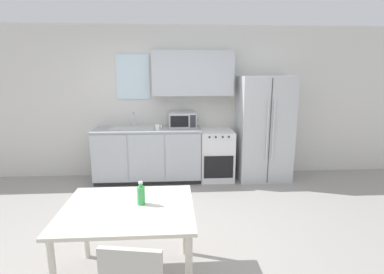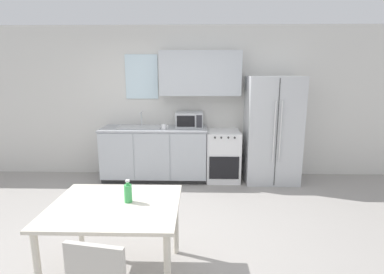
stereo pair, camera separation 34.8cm
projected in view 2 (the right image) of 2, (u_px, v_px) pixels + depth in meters
name	position (u px, v px, depth m)	size (l,w,h in m)	color
ground_plane	(164.00, 230.00, 3.66)	(12.00, 12.00, 0.00)	gray
wall_back	(179.00, 98.00, 5.44)	(12.00, 0.38, 2.70)	silver
kitchen_counter	(155.00, 153.00, 5.33)	(1.85, 0.67, 0.94)	#333333
oven_range	(223.00, 155.00, 5.32)	(0.58, 0.64, 0.89)	white
refrigerator	(272.00, 130.00, 5.18)	(0.90, 0.72, 1.83)	silver
kitchen_sink	(140.00, 127.00, 5.25)	(0.74, 0.39, 0.26)	#B7BABC
microwave	(189.00, 120.00, 5.30)	(0.48, 0.39, 0.26)	#B7BABC
coffee_mug	(164.00, 127.00, 5.08)	(0.11, 0.08, 0.09)	white
dining_table	(115.00, 214.00, 2.67)	(1.13, 0.96, 0.74)	beige
drink_bottle	(128.00, 193.00, 2.68)	(0.07, 0.07, 0.21)	#3FB259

